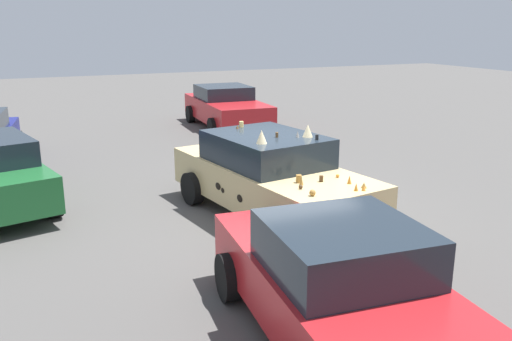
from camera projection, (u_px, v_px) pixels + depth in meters
The scene contains 4 objects.
ground_plane at pixel (271, 215), 10.13m from camera, with size 60.00×60.00×0.00m, color #514F4C.
art_car_decorated at pixel (270, 176), 9.96m from camera, with size 4.69×2.57×1.74m.
parked_sedan_row_back_far at pixel (335, 282), 5.99m from camera, with size 4.06×2.23×1.44m.
parked_sedan_behind_left at pixel (226, 107), 18.58m from camera, with size 4.55×2.24×1.39m.
Camera 1 is at (-8.60, 4.17, 3.47)m, focal length 38.01 mm.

